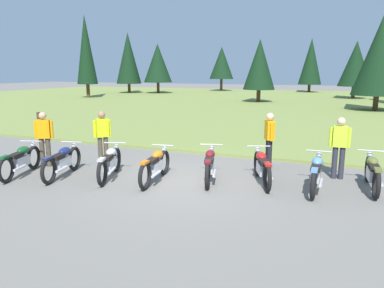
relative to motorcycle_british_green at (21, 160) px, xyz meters
name	(u,v)px	position (x,y,z in m)	size (l,w,h in m)	color
ground_plane	(183,181)	(4.42, 1.17, -0.44)	(140.00, 140.00, 0.00)	slate
grass_moorland	(296,103)	(4.42, 26.33, -0.39)	(80.00, 44.00, 0.10)	olive
forest_treeline	(300,59)	(3.74, 34.30, 3.72)	(42.51, 27.45, 8.53)	#47331E
motorcycle_british_green	(21,160)	(0.00, 0.00, 0.00)	(0.84, 2.04, 0.88)	black
motorcycle_navy	(62,161)	(1.16, 0.34, 0.00)	(0.74, 2.07, 0.88)	black
motorcycle_silver	(110,162)	(2.44, 0.72, 0.00)	(0.88, 2.02, 0.88)	black
motorcycle_orange	(155,165)	(3.74, 0.91, 0.00)	(0.62, 2.10, 0.88)	black
motorcycle_maroon	(210,165)	(5.03, 1.52, 0.00)	(0.79, 2.05, 0.88)	black
motorcycle_red	(262,167)	(6.36, 1.82, 0.00)	(0.95, 1.99, 0.88)	black
motorcycle_sky_blue	(316,173)	(7.69, 1.74, 0.00)	(0.62, 2.10, 0.88)	black
motorcycle_olive	(372,172)	(8.96, 2.30, 0.00)	(0.62, 2.10, 0.88)	black
rider_in_hivis_vest	(102,135)	(1.41, 1.86, 0.51)	(0.40, 0.44, 1.67)	#4C4233
rider_near_row_end	(44,136)	(-0.08, 1.01, 0.51)	(0.48, 0.38, 1.67)	#4C4233
rider_checking_bike	(269,137)	(6.24, 3.35, 0.51)	(0.36, 0.50, 1.67)	black
rider_with_back_turned	(339,144)	(8.17, 3.00, 0.51)	(0.55, 0.24, 1.67)	#2D2D38
trail_marker_post	(40,128)	(-2.88, 3.64, 0.20)	(0.12, 0.12, 1.27)	#47331E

